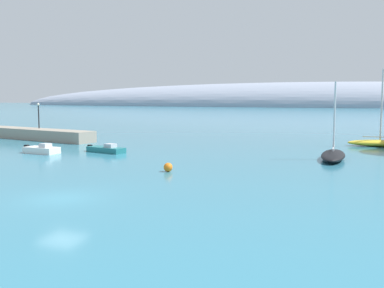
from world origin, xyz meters
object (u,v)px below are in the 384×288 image
object	(u,v)px
mooring_buoy_orange	(168,167)
motorboat_teal_outer	(106,149)
motorboat_white_foreground	(42,150)
harbor_lamp_post	(39,112)
sailboat_black_mid_mooring	(333,155)
sailboat_yellow_near_shore	(380,142)

from	to	relation	value
mooring_buoy_orange	motorboat_teal_outer	bearing A→B (deg)	140.75
motorboat_white_foreground	harbor_lamp_post	world-z (taller)	harbor_lamp_post
mooring_buoy_orange	harbor_lamp_post	world-z (taller)	harbor_lamp_post
sailboat_black_mid_mooring	harbor_lamp_post	distance (m)	40.36
sailboat_black_mid_mooring	harbor_lamp_post	xyz separation A→B (m)	(-39.54, 7.40, 3.26)
sailboat_black_mid_mooring	motorboat_teal_outer	size ratio (longest dim) A/B	1.62
sailboat_black_mid_mooring	motorboat_teal_outer	distance (m)	23.07
sailboat_black_mid_mooring	motorboat_white_foreground	bearing A→B (deg)	-78.89
motorboat_white_foreground	sailboat_black_mid_mooring	bearing A→B (deg)	16.21
sailboat_black_mid_mooring	harbor_lamp_post	size ratio (longest dim) A/B	2.26
motorboat_teal_outer	harbor_lamp_post	distance (m)	19.68
motorboat_teal_outer	mooring_buoy_orange	bearing A→B (deg)	-25.12
motorboat_teal_outer	sailboat_yellow_near_shore	bearing A→B (deg)	43.93
sailboat_black_mid_mooring	mooring_buoy_orange	world-z (taller)	sailboat_black_mid_mooring
harbor_lamp_post	motorboat_teal_outer	bearing A→B (deg)	-31.05
sailboat_yellow_near_shore	harbor_lamp_post	size ratio (longest dim) A/B	2.58
sailboat_black_mid_mooring	motorboat_white_foreground	distance (m)	29.40
sailboat_black_mid_mooring	motorboat_teal_outer	world-z (taller)	sailboat_black_mid_mooring
sailboat_black_mid_mooring	sailboat_yellow_near_shore	bearing A→B (deg)	160.23
sailboat_yellow_near_shore	motorboat_teal_outer	bearing A→B (deg)	-155.56
sailboat_yellow_near_shore	sailboat_black_mid_mooring	size ratio (longest dim) A/B	1.14
harbor_lamp_post	motorboat_white_foreground	bearing A→B (deg)	-50.56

